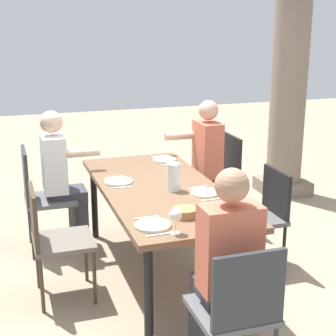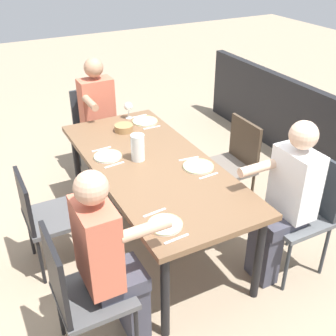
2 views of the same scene
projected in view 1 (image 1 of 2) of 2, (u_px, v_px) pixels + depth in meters
ground_plane at (161, 274)px, 4.34m from camera, size 16.00×16.00×0.00m
dining_table at (160, 195)px, 4.14m from camera, size 2.04×0.90×0.77m
chair_west_north at (220, 177)px, 5.19m from camera, size 0.44×0.44×0.95m
chair_west_south at (40, 192)px, 4.66m from camera, size 0.44×0.44×0.96m
chair_mid_north at (262, 211)px, 4.37m from camera, size 0.44×0.44×0.84m
chair_mid_south at (52, 235)px, 3.84m from camera, size 0.44×0.44×0.89m
chair_head_east at (238, 307)px, 2.88m from camera, size 0.44×0.44×0.90m
diner_woman_green at (201, 163)px, 5.08m from camera, size 0.35×0.49×1.31m
diner_man_white at (62, 176)px, 4.68m from camera, size 0.35×0.49×1.29m
diner_guest_third at (225, 264)px, 3.01m from camera, size 0.49×0.35×1.28m
stone_column_near at (290, 72)px, 5.98m from camera, size 0.54×0.54×2.96m
plate_0 at (164, 160)px, 4.90m from camera, size 0.22×0.22×0.02m
fork_0 at (160, 156)px, 5.04m from camera, size 0.03×0.17×0.01m
spoon_0 at (169, 164)px, 4.76m from camera, size 0.03×0.17×0.01m
plate_1 at (118, 181)px, 4.25m from camera, size 0.24×0.24×0.02m
fork_1 at (114, 177)px, 4.38m from camera, size 0.03×0.17×0.01m
spoon_1 at (123, 187)px, 4.11m from camera, size 0.04×0.17×0.01m
plate_2 at (205, 192)px, 3.97m from camera, size 0.23×0.23×0.02m
fork_2 at (198, 187)px, 4.11m from camera, size 0.04×0.17×0.01m
spoon_2 at (213, 199)px, 3.84m from camera, size 0.02×0.17×0.01m
plate_3 at (153, 225)px, 3.35m from camera, size 0.24×0.24×0.02m
wine_glass_3 at (175, 216)px, 3.21m from camera, size 0.08×0.08×0.16m
fork_3 at (146, 218)px, 3.49m from camera, size 0.02×0.17×0.01m
spoon_3 at (160, 235)px, 3.22m from camera, size 0.02×0.17×0.01m
water_pitcher at (174, 178)px, 4.03m from camera, size 0.11×0.11×0.22m
bread_basket at (185, 212)px, 3.51m from camera, size 0.17×0.17×0.06m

